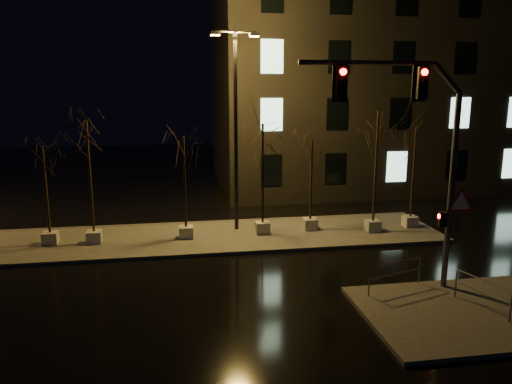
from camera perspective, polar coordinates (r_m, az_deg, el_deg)
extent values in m
plane|color=black|center=(18.52, -3.33, -10.82)|extent=(90.00, 90.00, 0.00)
cube|color=#44423D|center=(24.12, -4.88, -5.12)|extent=(22.00, 5.00, 0.15)
cube|color=#44423D|center=(17.84, 23.40, -12.54)|extent=(7.00, 5.00, 0.15)
cube|color=black|center=(38.35, 15.14, 12.18)|extent=(25.00, 12.00, 15.00)
cube|color=#B3B0A7|center=(24.54, -22.43, -4.87)|extent=(0.65, 0.65, 0.55)
cylinder|color=black|center=(24.01, -22.86, 0.24)|extent=(0.11, 0.11, 3.92)
cube|color=#B3B0A7|center=(24.00, -17.99, -4.90)|extent=(0.65, 0.65, 0.55)
cylinder|color=black|center=(23.37, -18.43, 1.63)|extent=(0.11, 0.11, 5.01)
cube|color=#B3B0A7|center=(23.80, -7.99, -4.56)|extent=(0.65, 0.65, 0.55)
cylinder|color=black|center=(23.22, -8.17, 1.13)|extent=(0.11, 0.11, 4.26)
cube|color=#B3B0A7|center=(24.27, 0.75, -4.10)|extent=(0.65, 0.65, 0.55)
cylinder|color=black|center=(23.66, 0.77, 2.07)|extent=(0.11, 0.11, 4.75)
cube|color=#B3B0A7|center=(25.07, 6.19, -3.64)|extent=(0.65, 0.65, 0.55)
cylinder|color=black|center=(24.56, 6.31, 1.38)|extent=(0.11, 0.11, 3.92)
cube|color=#B3B0A7|center=(25.27, 13.19, -3.77)|extent=(0.65, 0.65, 0.55)
cylinder|color=black|center=(24.64, 13.52, 2.82)|extent=(0.11, 0.11, 5.33)
cube|color=#B3B0A7|center=(26.57, 17.19, -3.22)|extent=(0.65, 0.65, 0.55)
cylinder|color=black|center=(26.04, 17.53, 2.12)|extent=(0.11, 0.11, 4.47)
cylinder|color=#54575B|center=(18.47, 21.39, -0.16)|extent=(0.20, 0.20, 6.80)
cylinder|color=#54575B|center=(16.68, 12.70, 14.21)|extent=(4.54, 0.19, 0.16)
cube|color=black|center=(17.44, 18.42, 11.74)|extent=(0.34, 0.25, 1.02)
cube|color=black|center=(16.37, 9.73, 12.19)|extent=(0.34, 0.25, 1.02)
cube|color=black|center=(18.55, 20.51, -2.93)|extent=(0.25, 0.21, 0.51)
cone|color=red|center=(18.67, 22.30, -1.18)|extent=(1.18, 0.04, 1.18)
sphere|color=#FF0C07|center=(18.10, 22.41, 12.53)|extent=(0.20, 0.20, 0.20)
cylinder|color=black|center=(24.16, -2.32, 6.59)|extent=(0.19, 0.19, 9.47)
cylinder|color=black|center=(24.16, -2.42, 17.84)|extent=(2.07, 0.46, 0.09)
cube|color=orange|center=(23.88, -4.69, 17.53)|extent=(0.51, 0.34, 0.19)
cube|color=orange|center=(24.44, -0.20, 17.45)|extent=(0.51, 0.34, 0.19)
cylinder|color=#54575B|center=(17.71, 12.81, -10.06)|extent=(0.05, 0.05, 0.94)
cylinder|color=#54575B|center=(19.19, 18.16, -8.60)|extent=(0.05, 0.05, 0.94)
cylinder|color=#54575B|center=(18.25, 15.70, -7.78)|extent=(2.21, 0.75, 0.04)
cylinder|color=#54575B|center=(18.39, 15.62, -9.01)|extent=(2.21, 0.75, 0.04)
cylinder|color=#54575B|center=(17.31, 27.10, -11.71)|extent=(0.05, 0.05, 0.93)
cylinder|color=#54575B|center=(18.47, 21.88, -9.73)|extent=(0.05, 0.05, 0.93)
cylinder|color=#54575B|center=(17.68, 24.55, -9.14)|extent=(0.66, 1.99, 0.04)
cylinder|color=#54575B|center=(17.83, 24.43, -10.39)|extent=(0.66, 1.99, 0.04)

